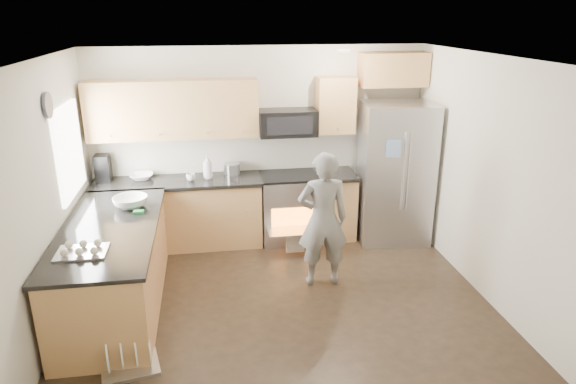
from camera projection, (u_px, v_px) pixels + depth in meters
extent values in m
plane|color=black|center=(281.00, 303.00, 5.60)|extent=(4.50, 4.50, 0.00)
cube|color=beige|center=(260.00, 144.00, 7.03)|extent=(4.50, 0.04, 2.60)
cube|color=beige|center=(325.00, 292.00, 3.30)|extent=(4.50, 0.04, 2.60)
cube|color=beige|center=(45.00, 203.00, 4.83)|extent=(0.04, 4.00, 2.60)
cube|color=beige|center=(488.00, 180.00, 5.49)|extent=(0.04, 4.00, 2.60)
cube|color=white|center=(280.00, 58.00, 4.73)|extent=(4.50, 4.00, 0.04)
cube|color=white|center=(69.00, 151.00, 5.68)|extent=(0.04, 1.00, 1.00)
cylinder|color=#FAE2C8|center=(344.00, 51.00, 5.89)|extent=(0.14, 0.14, 0.02)
cylinder|color=#474754|center=(48.00, 105.00, 4.97)|extent=(0.03, 0.26, 0.26)
cube|color=#C17F4D|center=(180.00, 215.00, 6.87)|extent=(2.15, 0.60, 0.87)
cube|color=black|center=(178.00, 182.00, 6.70)|extent=(2.19, 0.64, 0.04)
cube|color=#C17F4D|center=(334.00, 206.00, 7.18)|extent=(0.50, 0.60, 0.87)
cube|color=black|center=(336.00, 174.00, 7.02)|extent=(0.54, 0.64, 0.04)
cube|color=#C17F4D|center=(173.00, 109.00, 6.53)|extent=(2.16, 0.33, 0.74)
cube|color=#C17F4D|center=(335.00, 105.00, 6.84)|extent=(0.50, 0.33, 0.74)
cube|color=#C17F4D|center=(393.00, 70.00, 6.81)|extent=(0.90, 0.33, 0.44)
imported|color=white|center=(142.00, 176.00, 6.73)|extent=(0.30, 0.30, 0.07)
imported|color=white|center=(208.00, 167.00, 6.73)|extent=(0.12, 0.12, 0.32)
imported|color=white|center=(191.00, 177.00, 6.67)|extent=(0.12, 0.12, 0.09)
cylinder|color=#B7B7BC|center=(232.00, 169.00, 6.93)|extent=(0.22, 0.22, 0.15)
cube|color=black|center=(103.00, 168.00, 6.63)|extent=(0.18, 0.22, 0.34)
cylinder|color=#B7B7BC|center=(328.00, 171.00, 6.95)|extent=(0.09, 0.09, 0.07)
cube|color=#C17F4D|center=(114.00, 269.00, 5.43)|extent=(0.90, 2.30, 0.87)
cube|color=black|center=(109.00, 228.00, 5.27)|extent=(0.96, 2.36, 0.04)
imported|color=silver|center=(130.00, 202.00, 5.77)|extent=(0.39, 0.39, 0.12)
cube|color=#38C660|center=(139.00, 212.00, 5.60)|extent=(0.11, 0.08, 0.03)
cube|color=#B7B7BC|center=(81.00, 249.00, 4.66)|extent=(0.45, 0.34, 0.09)
cube|color=#B7B7BC|center=(289.00, 208.00, 7.06)|extent=(0.76, 0.62, 0.90)
cube|color=black|center=(289.00, 176.00, 6.91)|extent=(0.76, 0.60, 0.03)
cube|color=orange|center=(293.00, 220.00, 6.79)|extent=(0.56, 0.02, 0.34)
cube|color=#B7B7BC|center=(295.00, 231.00, 6.66)|extent=(0.70, 0.34, 0.03)
cube|color=white|center=(295.00, 242.00, 6.66)|extent=(0.24, 0.03, 0.28)
cube|color=black|center=(288.00, 123.00, 6.79)|extent=(0.76, 0.40, 0.34)
cube|color=#B7B7BC|center=(395.00, 173.00, 6.92)|extent=(1.00, 0.82, 1.90)
cylinder|color=#B7B7BC|center=(404.00, 172.00, 6.53)|extent=(0.02, 0.02, 1.03)
cylinder|color=#B7B7BC|center=(408.00, 172.00, 6.53)|extent=(0.02, 0.02, 1.03)
cube|color=pink|center=(420.00, 186.00, 6.63)|extent=(0.25, 0.03, 0.31)
cube|color=#91B5E8|center=(394.00, 149.00, 6.40)|extent=(0.18, 0.03, 0.23)
imported|color=slate|center=(323.00, 220.00, 5.78)|extent=(0.59, 0.39, 1.58)
cube|color=#B7B7BC|center=(130.00, 367.00, 4.58)|extent=(0.56, 0.49, 0.03)
cylinder|color=white|center=(107.00, 357.00, 4.47)|extent=(0.07, 0.27, 0.27)
cylinder|color=white|center=(122.00, 354.00, 4.51)|extent=(0.07, 0.27, 0.27)
cylinder|color=white|center=(135.00, 351.00, 4.55)|extent=(0.07, 0.27, 0.27)
cylinder|color=white|center=(149.00, 348.00, 4.59)|extent=(0.07, 0.27, 0.27)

